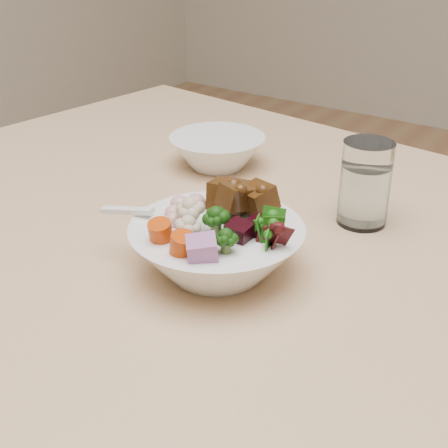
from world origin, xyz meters
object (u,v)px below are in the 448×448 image
object	(u,v)px
food_bowl	(219,246)
water_glass	(365,187)
side_bowl	(217,152)
dining_table	(374,367)

from	to	relation	value
food_bowl	water_glass	world-z (taller)	water_glass
food_bowl	side_bowl	bearing A→B (deg)	125.64
dining_table	food_bowl	xyz separation A→B (m)	(-0.17, -0.04, 0.11)
food_bowl	side_bowl	xyz separation A→B (m)	(-0.18, 0.25, -0.01)
water_glass	side_bowl	size ratio (longest dim) A/B	0.74
side_bowl	food_bowl	bearing A→B (deg)	-54.36
food_bowl	side_bowl	size ratio (longest dim) A/B	1.30
food_bowl	water_glass	distance (m)	0.22
dining_table	side_bowl	size ratio (longest dim) A/B	11.65
food_bowl	dining_table	bearing A→B (deg)	12.55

